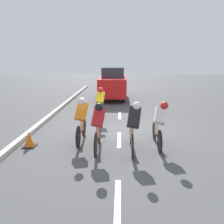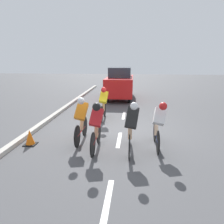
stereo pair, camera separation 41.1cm
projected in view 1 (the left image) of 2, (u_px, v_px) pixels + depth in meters
ground_plane at (119, 132)px, 8.03m from camera, size 60.00×60.00×0.00m
lane_stripe_near at (118, 200)px, 4.19m from camera, size 0.12×1.40×0.01m
lane_stripe_mid at (119, 140)px, 7.29m from camera, size 0.12×1.40×0.01m
lane_stripe_far at (120, 115)px, 10.39m from camera, size 0.12×1.40×0.01m
curb at (25, 136)px, 7.40m from camera, size 0.20×27.33×0.14m
cyclist_orange at (81, 119)px, 6.86m from camera, size 0.42×1.71×1.51m
cyclist_black at (133, 126)px, 6.16m from camera, size 0.41×1.69×1.53m
cyclist_red at (98, 125)px, 6.22m from camera, size 0.41×1.71×1.49m
cyclist_white at (159, 123)px, 6.52m from camera, size 0.43×1.71×1.46m
cyclist_yellow at (100, 103)px, 9.42m from camera, size 0.39×1.67×1.48m
support_car at (113, 83)px, 14.53m from camera, size 1.70×4.13×2.07m
traffic_cone at (29, 139)px, 6.66m from camera, size 0.36×0.36×0.49m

